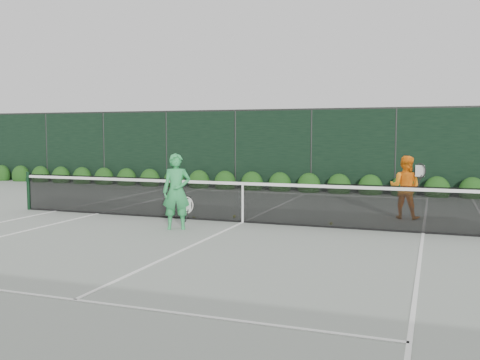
% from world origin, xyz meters
% --- Properties ---
extents(ground, '(80.00, 80.00, 0.00)m').
position_xyz_m(ground, '(0.00, 0.00, 0.00)').
color(ground, gray).
rests_on(ground, ground).
extents(tennis_net, '(12.90, 0.10, 1.07)m').
position_xyz_m(tennis_net, '(-0.02, 0.00, 0.53)').
color(tennis_net, black).
rests_on(tennis_net, ground).
extents(player_woman, '(0.73, 0.61, 1.70)m').
position_xyz_m(player_woman, '(-1.10, -1.31, 0.85)').
color(player_woman, green).
rests_on(player_woman, ground).
extents(player_man, '(0.93, 0.74, 1.59)m').
position_xyz_m(player_man, '(3.62, 1.99, 0.79)').
color(player_man, orange).
rests_on(player_man, ground).
extents(court_lines, '(11.03, 23.83, 0.01)m').
position_xyz_m(court_lines, '(0.00, 0.00, 0.01)').
color(court_lines, white).
rests_on(court_lines, ground).
extents(windscreen_fence, '(32.00, 21.07, 3.06)m').
position_xyz_m(windscreen_fence, '(0.00, -2.71, 1.51)').
color(windscreen_fence, black).
rests_on(windscreen_fence, ground).
extents(hedge_row, '(31.66, 0.65, 0.94)m').
position_xyz_m(hedge_row, '(-0.00, 7.15, 0.23)').
color(hedge_row, '#15370F').
rests_on(hedge_row, ground).
extents(tennis_balls, '(3.47, 0.61, 0.07)m').
position_xyz_m(tennis_balls, '(0.08, 0.39, 0.03)').
color(tennis_balls, yellow).
rests_on(tennis_balls, ground).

